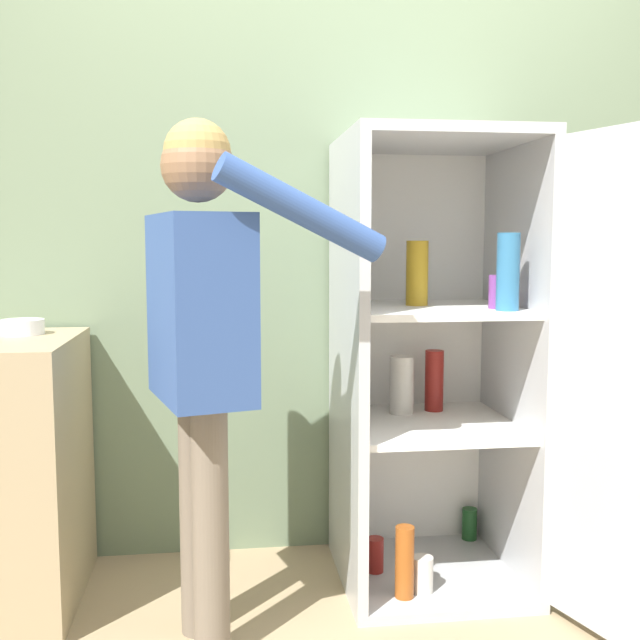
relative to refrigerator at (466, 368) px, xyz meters
The scene contains 4 objects.
wall_back 0.77m from the refrigerator, 129.94° to the left, with size 7.00×0.06×2.55m.
refrigerator is the anchor object (origin of this frame).
person 0.95m from the refrigerator, 163.40° to the right, with size 0.70×0.53×1.57m.
bowl 1.54m from the refrigerator, behind, with size 0.14×0.14×0.05m.
Camera 1 is at (-0.45, -1.94, 1.23)m, focal length 42.00 mm.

